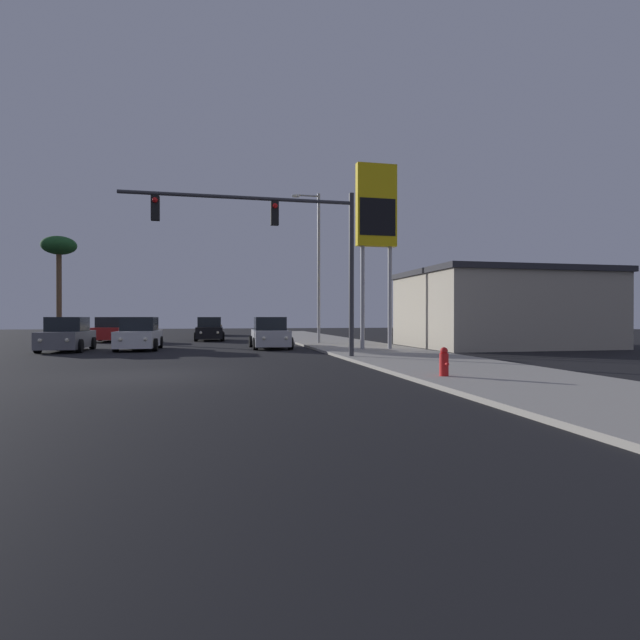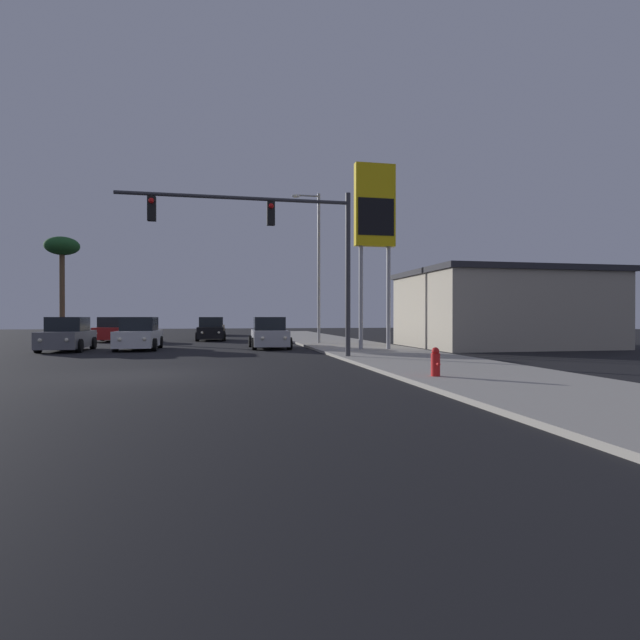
{
  "view_description": "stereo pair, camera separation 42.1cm",
  "coord_description": "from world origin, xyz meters",
  "px_view_note": "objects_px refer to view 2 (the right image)",
  "views": [
    {
      "loc": [
        1.89,
        -15.03,
        1.67
      ],
      "look_at": [
        8.24,
        14.06,
        1.5
      ],
      "focal_mm": 28.0,
      "sensor_mm": 36.0,
      "label": 1
    },
    {
      "loc": [
        2.3,
        -15.11,
        1.67
      ],
      "look_at": [
        8.24,
        14.06,
        1.5
      ],
      "focal_mm": 28.0,
      "sensor_mm": 36.0,
      "label": 2
    }
  ],
  "objects_px": {
    "car_black": "(211,330)",
    "palm_tree_mid": "(62,251)",
    "car_silver": "(269,334)",
    "car_tan": "(214,327)",
    "car_white": "(139,335)",
    "car_red": "(112,330)",
    "street_lamp": "(317,260)",
    "fire_hydrant": "(435,362)",
    "gas_station_sign": "(375,215)",
    "car_grey": "(67,336)",
    "traffic_light_mast": "(282,236)"
  },
  "relations": [
    {
      "from": "car_black",
      "to": "palm_tree_mid",
      "type": "bearing_deg",
      "value": -12.92
    },
    {
      "from": "car_silver",
      "to": "car_tan",
      "type": "height_order",
      "value": "same"
    },
    {
      "from": "car_white",
      "to": "palm_tree_mid",
      "type": "xyz_separation_m",
      "value": [
        -7.11,
        12.21,
        5.72
      ]
    },
    {
      "from": "car_red",
      "to": "car_tan",
      "type": "distance_m",
      "value": 12.56
    },
    {
      "from": "car_tan",
      "to": "street_lamp",
      "type": "height_order",
      "value": "street_lamp"
    },
    {
      "from": "car_black",
      "to": "fire_hydrant",
      "type": "height_order",
      "value": "car_black"
    },
    {
      "from": "fire_hydrant",
      "to": "palm_tree_mid",
      "type": "distance_m",
      "value": 32.22
    },
    {
      "from": "car_silver",
      "to": "gas_station_sign",
      "type": "height_order",
      "value": "gas_station_sign"
    },
    {
      "from": "car_grey",
      "to": "gas_station_sign",
      "type": "bearing_deg",
      "value": 166.87
    },
    {
      "from": "gas_station_sign",
      "to": "palm_tree_mid",
      "type": "height_order",
      "value": "gas_station_sign"
    },
    {
      "from": "car_silver",
      "to": "street_lamp",
      "type": "bearing_deg",
      "value": -137.45
    },
    {
      "from": "car_red",
      "to": "traffic_light_mast",
      "type": "distance_m",
      "value": 20.28
    },
    {
      "from": "car_red",
      "to": "street_lamp",
      "type": "distance_m",
      "value": 15.47
    },
    {
      "from": "car_red",
      "to": "car_silver",
      "type": "height_order",
      "value": "same"
    },
    {
      "from": "palm_tree_mid",
      "to": "car_silver",
      "type": "bearing_deg",
      "value": -41.81
    },
    {
      "from": "palm_tree_mid",
      "to": "street_lamp",
      "type": "bearing_deg",
      "value": -29.61
    },
    {
      "from": "car_silver",
      "to": "traffic_light_mast",
      "type": "xyz_separation_m",
      "value": [
        -0.25,
        -7.54,
        4.05
      ]
    },
    {
      "from": "traffic_light_mast",
      "to": "palm_tree_mid",
      "type": "distance_m",
      "value": 24.1
    },
    {
      "from": "car_tan",
      "to": "palm_tree_mid",
      "type": "bearing_deg",
      "value": 35.29
    },
    {
      "from": "traffic_light_mast",
      "to": "fire_hydrant",
      "type": "relative_size",
      "value": 11.7
    },
    {
      "from": "fire_hydrant",
      "to": "traffic_light_mast",
      "type": "bearing_deg",
      "value": 114.35
    },
    {
      "from": "car_black",
      "to": "fire_hydrant",
      "type": "xyz_separation_m",
      "value": [
        6.14,
        -24.35,
        -0.27
      ]
    },
    {
      "from": "car_white",
      "to": "car_grey",
      "type": "bearing_deg",
      "value": 5.81
    },
    {
      "from": "car_red",
      "to": "fire_hydrant",
      "type": "relative_size",
      "value": 5.69
    },
    {
      "from": "gas_station_sign",
      "to": "palm_tree_mid",
      "type": "bearing_deg",
      "value": 139.42
    },
    {
      "from": "car_black",
      "to": "car_grey",
      "type": "height_order",
      "value": "same"
    },
    {
      "from": "street_lamp",
      "to": "palm_tree_mid",
      "type": "xyz_separation_m",
      "value": [
        -16.92,
        9.61,
        1.36
      ]
    },
    {
      "from": "traffic_light_mast",
      "to": "palm_tree_mid",
      "type": "height_order",
      "value": "palm_tree_mid"
    },
    {
      "from": "car_red",
      "to": "car_white",
      "type": "distance_m",
      "value": 10.23
    },
    {
      "from": "gas_station_sign",
      "to": "palm_tree_mid",
      "type": "distance_m",
      "value": 24.45
    },
    {
      "from": "car_grey",
      "to": "car_tan",
      "type": "bearing_deg",
      "value": -108.58
    },
    {
      "from": "street_lamp",
      "to": "palm_tree_mid",
      "type": "bearing_deg",
      "value": 150.39
    },
    {
      "from": "car_black",
      "to": "gas_station_sign",
      "type": "bearing_deg",
      "value": 121.44
    },
    {
      "from": "traffic_light_mast",
      "to": "palm_tree_mid",
      "type": "xyz_separation_m",
      "value": [
        -13.54,
        19.87,
        1.67
      ]
    },
    {
      "from": "car_silver",
      "to": "fire_hydrant",
      "type": "xyz_separation_m",
      "value": [
        2.92,
        -14.55,
        -0.27
      ]
    },
    {
      "from": "car_silver",
      "to": "fire_hydrant",
      "type": "bearing_deg",
      "value": 102.95
    },
    {
      "from": "car_white",
      "to": "gas_station_sign",
      "type": "xyz_separation_m",
      "value": [
        11.45,
        -3.69,
        5.86
      ]
    },
    {
      "from": "car_silver",
      "to": "car_white",
      "type": "relative_size",
      "value": 1.0
    },
    {
      "from": "car_tan",
      "to": "fire_hydrant",
      "type": "relative_size",
      "value": 5.71
    },
    {
      "from": "car_silver",
      "to": "fire_hydrant",
      "type": "distance_m",
      "value": 14.85
    },
    {
      "from": "gas_station_sign",
      "to": "car_red",
      "type": "bearing_deg",
      "value": 137.6
    },
    {
      "from": "car_red",
      "to": "street_lamp",
      "type": "bearing_deg",
      "value": 150.5
    },
    {
      "from": "car_red",
      "to": "fire_hydrant",
      "type": "height_order",
      "value": "car_red"
    },
    {
      "from": "palm_tree_mid",
      "to": "car_red",
      "type": "bearing_deg",
      "value": -32.73
    },
    {
      "from": "traffic_light_mast",
      "to": "palm_tree_mid",
      "type": "bearing_deg",
      "value": 124.27
    },
    {
      "from": "car_black",
      "to": "car_tan",
      "type": "distance_m",
      "value": 10.61
    },
    {
      "from": "car_grey",
      "to": "fire_hydrant",
      "type": "distance_m",
      "value": 19.39
    },
    {
      "from": "car_black",
      "to": "fire_hydrant",
      "type": "relative_size",
      "value": 5.68
    },
    {
      "from": "car_white",
      "to": "fire_hydrant",
      "type": "bearing_deg",
      "value": 124.86
    },
    {
      "from": "car_grey",
      "to": "traffic_light_mast",
      "type": "xyz_separation_m",
      "value": [
        9.77,
        -7.42,
        4.05
      ]
    }
  ]
}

